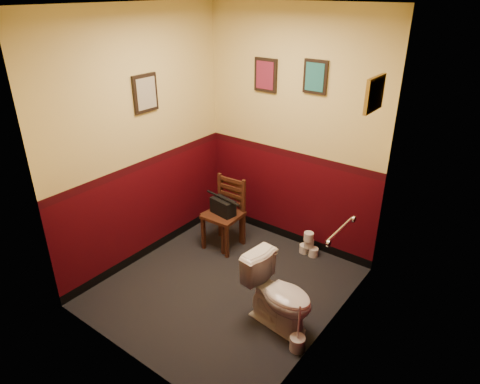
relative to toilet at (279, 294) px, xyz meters
name	(u,v)px	position (x,y,z in m)	size (l,w,h in m)	color
floor	(226,287)	(-0.72, 0.12, -0.33)	(2.20, 2.40, 0.00)	black
ceiling	(220,4)	(-0.72, 0.12, 2.37)	(2.20, 2.40, 0.00)	silver
wall_back	(291,134)	(-0.72, 1.32, 1.02)	(2.20, 2.70, 0.00)	#3F050C
wall_front	(116,219)	(-0.72, -1.08, 1.02)	(2.20, 2.70, 0.00)	#3F050C
wall_left	(141,143)	(-1.82, 0.12, 1.02)	(2.40, 2.70, 0.00)	#3F050C
wall_right	(335,200)	(0.38, 0.12, 1.02)	(2.40, 2.70, 0.00)	#3F050C
grab_bar	(340,230)	(0.35, 0.37, 0.62)	(0.05, 0.56, 0.06)	silver
framed_print_back_a	(266,75)	(-1.07, 1.30, 1.62)	(0.28, 0.04, 0.36)	black
framed_print_back_b	(315,77)	(-0.47, 1.30, 1.67)	(0.26, 0.04, 0.34)	black
framed_print_left	(145,93)	(-1.80, 0.22, 1.52)	(0.04, 0.30, 0.38)	black
framed_print_right	(374,94)	(0.36, 0.72, 1.72)	(0.04, 0.34, 0.28)	olive
toilet	(279,294)	(0.00, 0.00, 0.00)	(0.38, 0.68, 0.66)	white
toilet_brush	(297,342)	(0.30, -0.17, -0.25)	(0.13, 0.13, 0.48)	silver
chair_left	(224,213)	(-1.27, 0.79, 0.07)	(0.40, 0.40, 0.80)	#482315
chair_right	(225,214)	(-1.22, 0.75, 0.09)	(0.42, 0.42, 0.85)	#482315
handbag	(223,206)	(-1.22, 0.71, 0.21)	(0.31, 0.19, 0.22)	black
tp_stack	(309,245)	(-0.32, 1.16, -0.20)	(0.23, 0.14, 0.30)	silver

